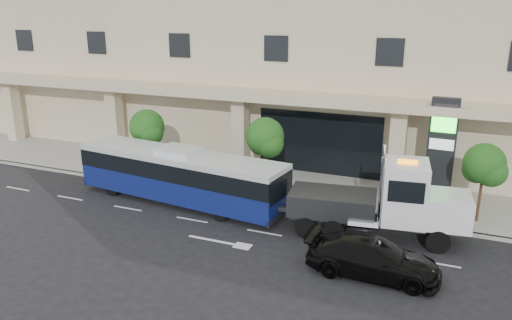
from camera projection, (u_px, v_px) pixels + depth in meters
The scene contains 11 objects.
ground at pixel (275, 221), 25.51m from camera, with size 120.00×120.00×0.00m, color black.
sidewalk at pixel (304, 188), 29.90m from camera, with size 120.00×6.00×0.15m, color gray.
curb at pixel (288, 206), 27.25m from camera, with size 120.00×0.30×0.15m, color gray.
convention_center at pixel (351, 15), 36.20m from camera, with size 60.00×17.60×20.00m.
tree_left at pixel (147, 129), 31.43m from camera, with size 2.27×2.20×4.22m.
tree_mid at pixel (265, 139), 28.45m from camera, with size 2.28×2.20×4.38m.
tree_right at pixel (485, 167), 24.30m from camera, with size 2.10×2.00×4.04m.
city_bus at pixel (180, 175), 27.56m from camera, with size 12.68×4.05×3.16m.
tow_truck at pixel (385, 203), 23.26m from camera, with size 9.40×3.33×4.25m.
black_sedan at pixel (373, 258), 20.16m from camera, with size 2.18×5.36×1.56m, color black.
signage_pylon at pixel (441, 149), 27.10m from camera, with size 1.47×0.63×5.77m.
Camera 1 is at (8.09, -22.05, 10.47)m, focal length 35.00 mm.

